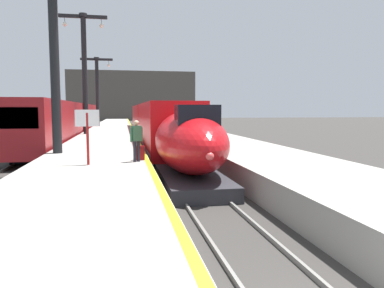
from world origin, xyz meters
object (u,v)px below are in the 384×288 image
(station_column_distant, at_px, (97,85))
(rolling_suitcase, at_px, (140,153))
(station_column_mid, at_px, (54,34))
(departure_info_board, at_px, (87,126))
(highspeed_train_main, at_px, (157,125))
(passenger_near_edge, at_px, (136,138))
(station_column_far, at_px, (84,63))
(regional_train_adjacent, at_px, (68,120))

(station_column_distant, bearing_deg, rolling_suitcase, -83.36)
(station_column_distant, xyz_separation_m, rolling_suitcase, (3.84, -33.04, -4.96))
(station_column_mid, height_order, departure_info_board, station_column_mid)
(station_column_mid, bearing_deg, rolling_suitcase, -39.99)
(highspeed_train_main, xyz_separation_m, station_column_distant, (-5.90, 18.28, 4.39))
(highspeed_train_main, height_order, station_column_mid, station_column_mid)
(highspeed_train_main, height_order, station_column_distant, station_column_distant)
(highspeed_train_main, bearing_deg, passenger_near_edge, -98.22)
(rolling_suitcase, height_order, departure_info_board, departure_info_board)
(highspeed_train_main, bearing_deg, station_column_far, 155.46)
(regional_train_adjacent, xyz_separation_m, station_column_distant, (2.20, 10.58, 4.18))
(regional_train_adjacent, distance_m, departure_info_board, 23.78)
(passenger_near_edge, bearing_deg, regional_train_adjacent, 104.41)
(passenger_near_edge, bearing_deg, station_column_far, 101.64)
(regional_train_adjacent, height_order, station_column_far, station_column_far)
(station_column_far, bearing_deg, highspeed_train_main, -24.54)
(station_column_distant, xyz_separation_m, departure_info_board, (1.82, -34.02, -3.76))
(passenger_near_edge, relative_size, departure_info_board, 0.80)
(station_column_distant, height_order, rolling_suitcase, station_column_distant)
(departure_info_board, bearing_deg, passenger_near_edge, 14.45)
(highspeed_train_main, relative_size, station_column_far, 3.80)
(passenger_near_edge, distance_m, departure_info_board, 2.00)
(station_column_distant, bearing_deg, station_column_mid, -90.00)
(highspeed_train_main, distance_m, station_column_far, 8.31)
(regional_train_adjacent, relative_size, departure_info_board, 17.26)
(station_column_far, relative_size, rolling_suitcase, 10.39)
(rolling_suitcase, bearing_deg, regional_train_adjacent, 105.06)
(regional_train_adjacent, distance_m, passenger_near_edge, 23.70)
(regional_train_adjacent, bearing_deg, station_column_mid, -83.48)
(departure_info_board, bearing_deg, rolling_suitcase, 25.73)
(regional_train_adjacent, height_order, passenger_near_edge, regional_train_adjacent)
(station_column_far, bearing_deg, departure_info_board, -84.35)
(regional_train_adjacent, height_order, station_column_distant, station_column_distant)
(regional_train_adjacent, xyz_separation_m, departure_info_board, (4.02, -23.43, 0.43))
(departure_info_board, bearing_deg, regional_train_adjacent, 99.74)
(highspeed_train_main, height_order, regional_train_adjacent, regional_train_adjacent)
(rolling_suitcase, bearing_deg, station_column_far, 102.41)
(station_column_distant, bearing_deg, regional_train_adjacent, -101.74)
(regional_train_adjacent, xyz_separation_m, station_column_mid, (2.20, -19.24, 4.62))
(station_column_distant, distance_m, departure_info_board, 34.27)
(station_column_distant, distance_m, passenger_near_edge, 34.01)
(regional_train_adjacent, bearing_deg, rolling_suitcase, -74.94)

